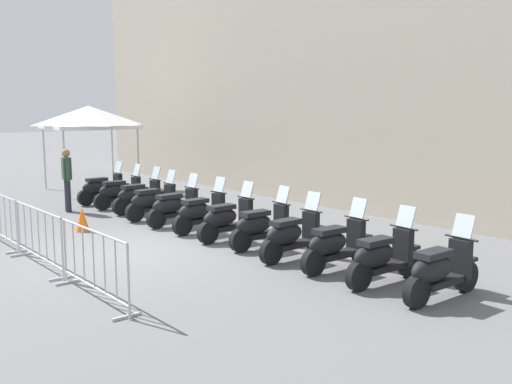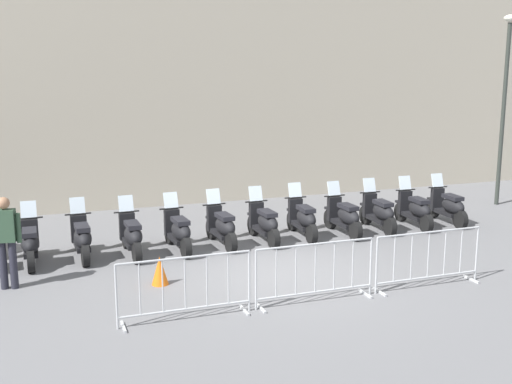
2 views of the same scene
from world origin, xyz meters
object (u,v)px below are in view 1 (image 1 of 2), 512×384
object	(u,v)px
motorcycle_10	(382,257)
motorcycle_7	(262,226)
motorcycle_3	(153,202)
motorcycle_6	(228,219)
barrier_segment_0	(0,219)
barrier_segment_1	(39,238)
motorcycle_4	(175,207)
officer_near_row_end	(67,176)
motorcycle_0	(102,189)
canopy_tent	(89,117)
motorcycle_2	(139,196)
motorcycle_5	(201,213)
motorcycle_11	(440,271)
motorcycle_9	(336,245)
barrier_segment_2	(94,265)
motorcycle_8	(292,236)
motorcycle_1	(120,192)
traffic_cone	(82,220)

from	to	relation	value
motorcycle_10	motorcycle_7	bearing A→B (deg)	-175.78
motorcycle_3	motorcycle_6	world-z (taller)	same
barrier_segment_0	barrier_segment_1	xyz separation A→B (m)	(2.30, 0.23, 0.00)
motorcycle_4	officer_near_row_end	bearing A→B (deg)	-154.32
motorcycle_0	motorcycle_3	xyz separation A→B (m)	(3.07, 0.26, 0.00)
barrier_segment_0	canopy_tent	xyz separation A→B (m)	(-6.62, 4.12, 1.99)
motorcycle_2	motorcycle_5	size ratio (longest dim) A/B	1.00
motorcycle_11	motorcycle_9	bearing A→B (deg)	-174.26
motorcycle_7	barrier_segment_2	xyz separation A→B (m)	(1.16, -3.86, 0.07)
motorcycle_9	canopy_tent	distance (m)	12.27
motorcycle_8	motorcycle_2	bearing A→B (deg)	-175.48
motorcycle_5	motorcycle_11	distance (m)	6.16
motorcycle_1	motorcycle_3	xyz separation A→B (m)	(2.06, 0.10, 0.00)
motorcycle_5	canopy_tent	distance (m)	8.27
motorcycle_5	motorcycle_3	bearing A→B (deg)	-172.08
officer_near_row_end	canopy_tent	size ratio (longest dim) A/B	0.59
barrier_segment_0	traffic_cone	distance (m)	1.83
motorcycle_8	motorcycle_10	world-z (taller)	same
motorcycle_3	barrier_segment_0	xyz separation A→B (m)	(0.64, -3.75, 0.07)
motorcycle_8	officer_near_row_end	size ratio (longest dim) A/B	1.00
motorcycle_10	motorcycle_8	bearing A→B (deg)	-172.73
barrier_segment_2	barrier_segment_1	bearing A→B (deg)	-174.20
motorcycle_1	motorcycle_4	xyz separation A→B (m)	(3.08, 0.21, 0.00)
motorcycle_8	traffic_cone	xyz separation A→B (m)	(-4.71, -2.49, -0.18)
motorcycle_1	motorcycle_6	xyz separation A→B (m)	(5.12, 0.47, 0.00)
barrier_segment_0	motorcycle_11	bearing A→B (deg)	31.89
motorcycle_10	motorcycle_6	bearing A→B (deg)	-174.09
motorcycle_10	motorcycle_9	bearing A→B (deg)	-175.94
motorcycle_11	barrier_segment_2	xyz separation A→B (m)	(-2.93, -4.22, 0.07)
motorcycle_4	motorcycle_9	xyz separation A→B (m)	(5.10, 0.61, 0.00)
motorcycle_6	motorcycle_8	xyz separation A→B (m)	(2.05, 0.16, 0.00)
motorcycle_6	traffic_cone	bearing A→B (deg)	-138.75
motorcycle_5	motorcycle_7	world-z (taller)	same
motorcycle_5	barrier_segment_0	xyz separation A→B (m)	(-1.40, -4.04, 0.07)
motorcycle_2	canopy_tent	distance (m)	5.36
motorcycle_3	canopy_tent	xyz separation A→B (m)	(-5.97, 0.37, 2.06)
motorcycle_10	canopy_tent	size ratio (longest dim) A/B	0.59
motorcycle_6	motorcycle_11	xyz separation A→B (m)	(5.10, 0.56, 0.00)
motorcycle_7	motorcycle_11	xyz separation A→B (m)	(4.10, 0.36, 0.00)
barrier_segment_0	canopy_tent	bearing A→B (deg)	148.06
officer_near_row_end	traffic_cone	xyz separation A→B (m)	(2.72, -0.46, -0.71)
canopy_tent	motorcycle_10	bearing A→B (deg)	1.86
motorcycle_3	motorcycle_8	size ratio (longest dim) A/B	1.00
motorcycle_3	motorcycle_9	world-z (taller)	same
motorcycle_7	barrier_segment_2	distance (m)	4.03
canopy_tent	motorcycle_6	bearing A→B (deg)	0.01
officer_near_row_end	canopy_tent	distance (m)	4.38
motorcycle_7	canopy_tent	world-z (taller)	canopy_tent
motorcycle_4	motorcycle_8	world-z (taller)	same
motorcycle_11	barrier_segment_2	bearing A→B (deg)	-124.83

